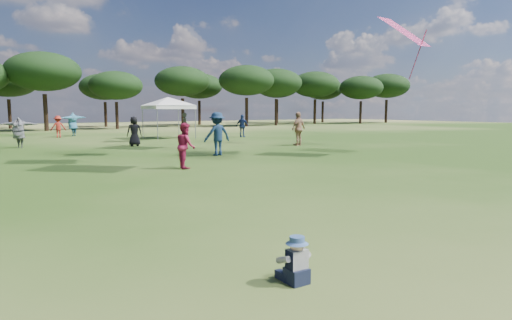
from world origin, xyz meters
The scene contains 4 objects.
tree_line centered at (2.39, 47.41, 5.42)m, with size 108.78×17.63×7.77m.
tent_right centered at (8.79, 27.08, 2.81)m, with size 6.05×6.05×3.24m.
toddler centered at (-0.14, 1.94, 0.25)m, with size 0.37×0.42×0.56m.
festival_crowd centered at (-0.03, 23.04, 0.89)m, with size 28.07×23.24×1.93m.
Camera 1 is at (-3.24, -1.81, 2.02)m, focal length 30.00 mm.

